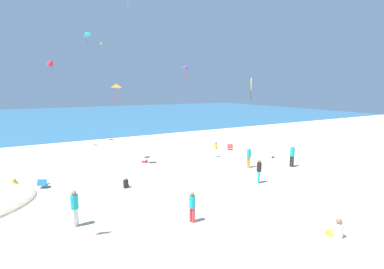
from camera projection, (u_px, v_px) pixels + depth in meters
ground_plane at (179, 169)px, 20.99m from camera, size 120.00×120.00×0.00m
ocean_water at (84, 116)px, 60.15m from camera, size 120.00×60.00×0.05m
beach_chair_far_left at (43, 183)px, 16.98m from camera, size 0.76×0.76×0.57m
beach_chair_near_camera at (230, 147)px, 27.39m from camera, size 0.73×0.75×0.60m
cooler_box at (145, 161)px, 22.83m from camera, size 0.55×0.56×0.24m
person_0 at (259, 170)px, 17.75m from camera, size 0.43×0.43×1.54m
person_1 at (14, 186)px, 16.58m from camera, size 0.66×0.53×0.74m
person_2 at (292, 154)px, 21.39m from camera, size 0.38×0.38×1.72m
person_3 at (126, 184)px, 17.03m from camera, size 0.49×0.60×0.67m
person_4 at (192, 205)px, 12.54m from camera, size 0.38×0.38×1.43m
person_5 at (249, 156)px, 21.17m from camera, size 0.35×0.35×1.60m
person_6 at (216, 148)px, 24.51m from camera, size 0.34×0.34×1.37m
person_7 at (337, 230)px, 11.37m from camera, size 0.54×0.72×0.82m
person_8 at (75, 206)px, 12.15m from camera, size 0.47×0.47×1.66m
kite_teal at (86, 34)px, 20.68m from camera, size 0.79×0.83×1.11m
kite_orange at (116, 86)px, 20.46m from camera, size 0.89×0.94×1.43m
kite_yellow at (251, 85)px, 22.07m from camera, size 0.75×0.76×1.77m
kite_purple at (187, 68)px, 25.20m from camera, size 0.90×0.91×1.66m
kite_red at (51, 62)px, 26.52m from camera, size 1.02×1.00×1.47m
kite_green at (101, 43)px, 35.64m from camera, size 0.62×0.56×1.28m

